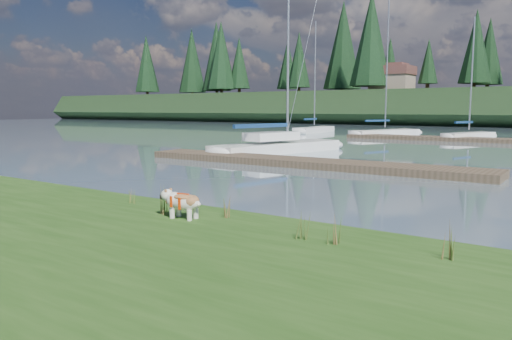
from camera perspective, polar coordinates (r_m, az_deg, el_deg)
The scene contains 20 objects.
ground at distance 40.37m, azimuth 25.34°, elevation 2.87°, with size 200.00×200.00×0.00m, color gray.
bank at distance 7.98m, azimuth -25.04°, elevation -10.42°, with size 60.00×9.00×0.35m, color #2C501A.
bulldog at distance 9.80m, azimuth -8.39°, elevation -3.53°, with size 0.92×0.44×0.55m.
sailboat_main at distance 28.44m, azimuth 3.51°, elevation 2.90°, with size 3.82×10.06×14.09m.
dock_near at distance 21.69m, azimuth 5.21°, elevation 0.87°, with size 16.00×2.00×0.30m, color #4C3D2C.
sailboat_bg_0 at distance 52.32m, azimuth 6.98°, elevation 4.66°, with size 1.96×7.84×11.28m.
sailboat_bg_1 at distance 46.61m, azimuth 15.13°, elevation 4.18°, with size 4.65×8.40×12.46m.
sailboat_bg_2 at distance 43.34m, azimuth 23.52°, elevation 3.65°, with size 3.38×6.29×9.61m.
weed_0 at distance 10.26m, azimuth -10.37°, elevation -3.62°, with size 0.17×0.14×0.59m.
weed_1 at distance 9.79m, azimuth -3.38°, elevation -4.38°, with size 0.17×0.14×0.45m.
weed_2 at distance 8.22m, azimuth 5.62°, elevation -6.21°, with size 0.17×0.14×0.59m.
weed_3 at distance 11.59m, azimuth -13.80°, elevation -2.58°, with size 0.17×0.14×0.55m.
weed_4 at distance 8.02m, azimuth 8.85°, elevation -6.92°, with size 0.17×0.14×0.49m.
weed_5 at distance 7.61m, azimuth 21.49°, elevation -7.71°, with size 0.17×0.14×0.61m.
mud_lip at distance 10.79m, azimuth -4.31°, elevation -5.86°, with size 60.00×0.50×0.14m, color #33281C.
conifer_0 at distance 98.97m, azimuth -4.00°, elevation 12.95°, with size 5.72×5.72×14.15m.
conifer_1 at distance 93.67m, azimuth 4.94°, elevation 12.44°, with size 4.40×4.40×11.30m.
conifer_2 at distance 84.67m, azimuth 13.01°, elevation 14.41°, with size 6.60×6.60×16.05m.
conifer_3 at distance 83.94m, azimuth 23.82°, elevation 12.82°, with size 4.84×4.84×12.25m.
house_0 at distance 84.87m, azimuth 15.31°, elevation 10.09°, with size 6.30×5.30×4.65m.
Camera 1 is at (6.66, -9.74, 2.48)m, focal length 35.00 mm.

